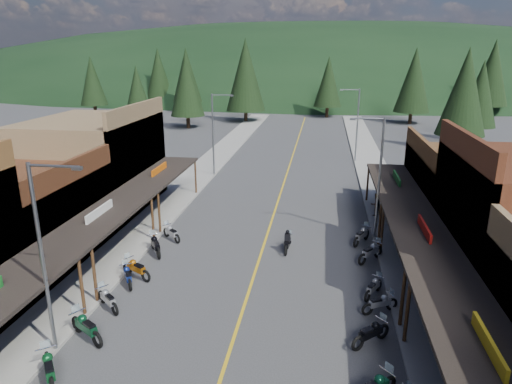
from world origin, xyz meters
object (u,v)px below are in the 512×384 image
at_px(shop_west_3, 96,164).
at_px(bike_west_6, 108,298).
at_px(pine_5, 492,73).
at_px(bike_west_4, 49,367).
at_px(bike_west_7, 128,275).
at_px(pine_0, 92,81).
at_px(pine_3, 328,82).
at_px(pine_11, 465,92).
at_px(bike_west_5, 86,326).
at_px(streetlight_1, 214,131).
at_px(bike_east_9, 371,251).
at_px(bike_west_8, 136,268).
at_px(bike_east_7, 380,303).
at_px(shop_west_2, 18,220).
at_px(streetlight_2, 378,173).
at_px(pedestrian_east_a, 421,286).
at_px(streetlight_3, 356,122).
at_px(bike_east_10, 362,235).
at_px(pedestrian_east_b, 376,204).
at_px(pine_9, 480,94).
at_px(pine_8, 138,96).
at_px(pine_7, 159,74).
at_px(bike_west_9, 155,244).
at_px(bike_west_10, 171,232).
at_px(pine_4, 414,80).
at_px(bike_east_8, 373,287).
at_px(rider_on_bike, 288,242).
at_px(pine_1, 187,75).
at_px(shop_east_3, 471,192).
at_px(pine_10, 187,85).
at_px(streetlight_0, 45,252).
at_px(bike_east_6, 371,332).
at_px(pine_2, 246,75).

xyz_separation_m(shop_west_3, bike_west_6, (7.39, -13.96, -2.94)).
distance_m(pine_5, bike_west_4, 89.63).
bearing_deg(bike_west_7, pine_5, 28.82).
bearing_deg(pine_0, pine_3, 5.19).
height_order(pine_11, bike_west_5, pine_11).
distance_m(streetlight_1, bike_east_9, 22.39).
xyz_separation_m(bike_west_8, bike_east_7, (12.71, -1.61, -0.08)).
relative_size(shop_west_2, bike_west_5, 4.66).
distance_m(streetlight_2, pedestrian_east_a, 8.87).
height_order(shop_west_2, bike_west_4, shop_west_2).
distance_m(pine_11, pedestrian_east_a, 40.24).
distance_m(shop_west_2, streetlight_3, 35.12).
height_order(pine_0, bike_east_10, pine_0).
distance_m(shop_west_3, bike_west_7, 14.01).
xyz_separation_m(pine_5, pedestrian_east_b, (-26.48, -59.81, -6.98)).
distance_m(shop_west_3, bike_west_5, 18.29).
distance_m(streetlight_1, pine_9, 38.61).
relative_size(pine_0, pine_8, 1.10).
relative_size(bike_west_6, bike_west_7, 1.02).
height_order(pine_7, bike_west_9, pine_7).
distance_m(pine_11, bike_west_10, 41.95).
height_order(pine_4, bike_east_8, pine_4).
xyz_separation_m(shop_west_3, rider_on_bike, (15.35, -6.08, -2.92)).
xyz_separation_m(streetlight_2, pine_1, (-30.95, 62.00, 2.78)).
distance_m(pine_9, bike_west_4, 61.08).
bearing_deg(streetlight_2, shop_west_2, -163.08).
bearing_deg(bike_west_9, pine_11, 20.10).
bearing_deg(pedestrian_east_a, shop_east_3, 129.90).
height_order(streetlight_2, pine_10, pine_10).
xyz_separation_m(shop_west_2, bike_west_7, (7.31, -1.96, -1.97)).
distance_m(streetlight_0, streetlight_2, 19.73).
bearing_deg(pine_5, pine_4, -143.13).
bearing_deg(bike_west_10, bike_west_4, -139.32).
bearing_deg(pine_10, bike_west_5, -77.90).
distance_m(bike_west_7, bike_west_9, 3.89).
height_order(streetlight_0, pine_1, pine_1).
xyz_separation_m(streetlight_3, bike_east_6, (-1.17, -33.66, -3.86)).
relative_size(shop_west_2, rider_on_bike, 5.49).
bearing_deg(pine_8, streetlight_0, -71.89).
xyz_separation_m(bike_west_9, bike_east_10, (12.51, 3.44, -0.02)).
bearing_deg(pine_7, pine_2, -39.29).
relative_size(pine_11, bike_east_9, 5.60).
relative_size(shop_west_2, shop_east_3, 1.00).
height_order(bike_east_10, rider_on_bike, rider_on_bike).
xyz_separation_m(pine_11, bike_east_10, (-13.84, -30.92, -6.58)).
xyz_separation_m(pine_0, pedestrian_east_a, (48.43, -62.04, -5.46)).
distance_m(streetlight_0, bike_east_10, 18.91).
distance_m(streetlight_2, bike_east_6, 12.34).
xyz_separation_m(streetlight_1, rider_on_bike, (8.52, -16.78, -3.87)).
height_order(pine_5, bike_east_8, pine_5).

